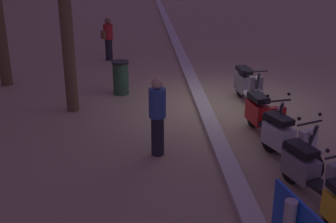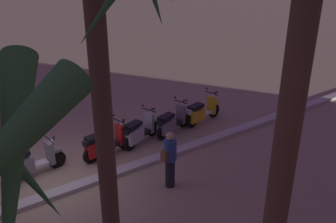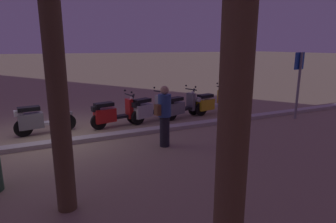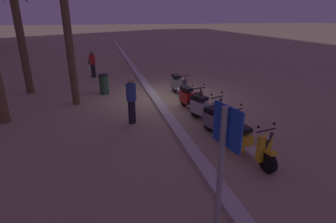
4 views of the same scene
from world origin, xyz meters
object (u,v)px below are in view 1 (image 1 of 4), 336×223
scooter_silver_lead_nearest (286,140)px  pedestrian_strolling_near_curb (157,115)px  scooter_red_mid_rear (263,116)px  pedestrian_by_palm_tree (108,38)px  scooter_grey_mid_centre (247,85)px  scooter_grey_tail_end (311,172)px  litter_bin (121,77)px

scooter_silver_lead_nearest → pedestrian_strolling_near_curb: 2.56m
scooter_red_mid_rear → pedestrian_by_palm_tree: bearing=28.1°
scooter_grey_mid_centre → scooter_silver_lead_nearest: bearing=178.9°
scooter_silver_lead_nearest → pedestrian_strolling_near_curb: size_ratio=1.01×
scooter_grey_tail_end → scooter_red_mid_rear: same height
scooter_silver_lead_nearest → pedestrian_by_palm_tree: size_ratio=1.08×
scooter_red_mid_rear → scooter_grey_mid_centre: (2.17, -0.17, 0.01)m
scooter_red_mid_rear → scooter_grey_mid_centre: 2.18m
scooter_silver_lead_nearest → pedestrian_by_palm_tree: pedestrian_by_palm_tree is taller
scooter_red_mid_rear → litter_bin: (3.12, 3.21, 0.03)m
pedestrian_strolling_near_curb → pedestrian_by_palm_tree: 7.90m
scooter_silver_lead_nearest → litter_bin: size_ratio=1.73×
scooter_red_mid_rear → pedestrian_strolling_near_curb: bearing=108.2°
scooter_grey_mid_centre → pedestrian_by_palm_tree: bearing=39.0°
scooter_silver_lead_nearest → pedestrian_by_palm_tree: (8.27, 3.84, 0.34)m
scooter_grey_tail_end → pedestrian_by_palm_tree: pedestrian_by_palm_tree is taller
scooter_grey_tail_end → scooter_grey_mid_centre: scooter_grey_tail_end is taller
pedestrian_by_palm_tree → litter_bin: bearing=-172.2°
pedestrian_strolling_near_curb → litter_bin: 4.01m
scooter_grey_mid_centre → scooter_red_mid_rear: bearing=175.5°
pedestrian_by_palm_tree → litter_bin: 3.93m
scooter_grey_tail_end → scooter_grey_mid_centre: (4.72, -0.07, 0.02)m
scooter_silver_lead_nearest → scooter_red_mid_rear: 1.28m
scooter_grey_tail_end → scooter_silver_lead_nearest: size_ratio=1.03×
scooter_grey_tail_end → scooter_grey_mid_centre: bearing=-0.9°
scooter_silver_lead_nearest → scooter_grey_mid_centre: bearing=-1.1°
scooter_grey_mid_centre → pedestrian_strolling_near_curb: bearing=139.2°
scooter_red_mid_rear → pedestrian_by_palm_tree: size_ratio=1.17×
scooter_silver_lead_nearest → litter_bin: (4.40, 3.31, 0.02)m
scooter_grey_tail_end → pedestrian_strolling_near_curb: pedestrian_strolling_near_curb is taller
scooter_silver_lead_nearest → pedestrian_strolling_near_curb: pedestrian_strolling_near_curb is taller
scooter_grey_tail_end → pedestrian_by_palm_tree: bearing=21.9°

